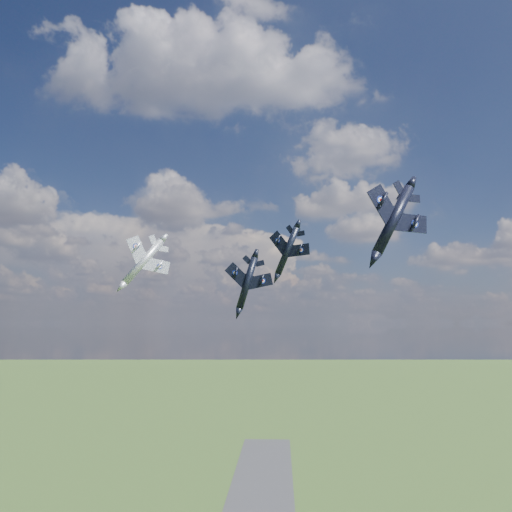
# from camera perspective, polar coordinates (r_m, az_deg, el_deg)

# --- Properties ---
(jet_lead_navy) EXTENTS (9.96, 13.03, 5.10)m
(jet_lead_navy) POSITION_cam_1_polar(r_m,az_deg,el_deg) (86.12, -1.02, -3.08)
(jet_lead_navy) COLOR black
(jet_right_navy) EXTENTS (14.37, 16.77, 7.61)m
(jet_right_navy) POSITION_cam_1_polar(r_m,az_deg,el_deg) (66.47, 15.43, 4.00)
(jet_right_navy) COLOR black
(jet_high_navy) EXTENTS (15.07, 16.97, 6.82)m
(jet_high_navy) POSITION_cam_1_polar(r_m,az_deg,el_deg) (101.54, 3.60, 0.61)
(jet_high_navy) COLOR black
(jet_left_silver) EXTENTS (15.74, 18.28, 9.35)m
(jet_left_silver) POSITION_cam_1_polar(r_m,az_deg,el_deg) (101.81, -12.76, -0.62)
(jet_left_silver) COLOR gray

